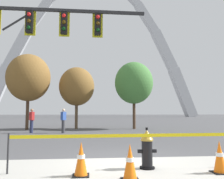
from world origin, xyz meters
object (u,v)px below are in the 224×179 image
object	(u,v)px
traffic_cone_mid_sidewalk	(81,159)
traffic_signal_gantry	(18,37)
traffic_cone_by_hydrant	(220,157)
pedestrian_walking_left	(32,120)
traffic_cone_curb_edge	(130,162)
monument_arch	(94,50)
pedestrian_standing_center	(63,120)
fire_hydrant	(147,149)

from	to	relation	value
traffic_cone_mid_sidewalk	traffic_signal_gantry	size ratio (longest dim) A/B	0.09
traffic_cone_by_hydrant	traffic_signal_gantry	bearing A→B (deg)	142.71
traffic_cone_by_hydrant	traffic_signal_gantry	size ratio (longest dim) A/B	0.09
traffic_cone_mid_sidewalk	traffic_signal_gantry	bearing A→B (deg)	121.90
traffic_cone_mid_sidewalk	pedestrian_walking_left	world-z (taller)	pedestrian_walking_left
traffic_cone_by_hydrant	traffic_cone_curb_edge	distance (m)	2.14
monument_arch	pedestrian_standing_center	distance (m)	54.24
traffic_cone_by_hydrant	pedestrian_standing_center	distance (m)	11.61
traffic_signal_gantry	traffic_cone_curb_edge	bearing A→B (deg)	-52.21
monument_arch	traffic_cone_curb_edge	bearing A→B (deg)	-90.16
fire_hydrant	traffic_signal_gantry	size ratio (longest dim) A/B	0.13
fire_hydrant	monument_arch	xyz separation A→B (m)	(-0.41, 60.98, 18.83)
traffic_cone_mid_sidewalk	pedestrian_walking_left	bearing A→B (deg)	108.58
fire_hydrant	traffic_cone_curb_edge	bearing A→B (deg)	-121.85
fire_hydrant	traffic_cone_mid_sidewalk	world-z (taller)	fire_hydrant
traffic_cone_by_hydrant	traffic_signal_gantry	distance (m)	8.38
traffic_cone_curb_edge	fire_hydrant	bearing A→B (deg)	58.15
traffic_signal_gantry	monument_arch	distance (m)	59.14
monument_arch	traffic_signal_gantry	bearing A→B (deg)	-93.91
fire_hydrant	pedestrian_standing_center	world-z (taller)	pedestrian_standing_center
fire_hydrant	monument_arch	world-z (taller)	monument_arch
pedestrian_walking_left	pedestrian_standing_center	world-z (taller)	same
pedestrian_walking_left	traffic_signal_gantry	bearing A→B (deg)	-82.10
traffic_cone_curb_edge	monument_arch	distance (m)	64.75
traffic_cone_curb_edge	pedestrian_walking_left	size ratio (longest dim) A/B	0.46
traffic_cone_by_hydrant	traffic_cone_mid_sidewalk	xyz separation A→B (m)	(-3.10, 0.05, 0.00)
traffic_cone_mid_sidewalk	pedestrian_standing_center	world-z (taller)	pedestrian_standing_center
fire_hydrant	traffic_signal_gantry	world-z (taller)	traffic_signal_gantry
traffic_cone_curb_edge	pedestrian_standing_center	bearing A→B (deg)	102.98
pedestrian_walking_left	traffic_cone_mid_sidewalk	bearing A→B (deg)	-71.42
traffic_cone_mid_sidewalk	traffic_cone_curb_edge	world-z (taller)	same
traffic_cone_mid_sidewalk	traffic_cone_curb_edge	xyz separation A→B (m)	(0.99, -0.41, 0.00)
traffic_signal_gantry	pedestrian_standing_center	bearing A→B (deg)	79.03
monument_arch	traffic_cone_mid_sidewalk	bearing A→B (deg)	-91.09
pedestrian_walking_left	monument_arch	bearing A→B (deg)	84.60
traffic_cone_by_hydrant	traffic_cone_mid_sidewalk	distance (m)	3.10
traffic_cone_mid_sidewalk	monument_arch	distance (m)	64.36
traffic_cone_mid_sidewalk	traffic_cone_curb_edge	distance (m)	1.08
traffic_cone_by_hydrant	monument_arch	xyz separation A→B (m)	(-1.94, 61.55, 18.94)
traffic_cone_mid_sidewalk	traffic_cone_by_hydrant	bearing A→B (deg)	-0.85
fire_hydrant	traffic_cone_mid_sidewalk	size ratio (longest dim) A/B	1.36
monument_arch	pedestrian_standing_center	xyz separation A→B (m)	(-2.71, -50.92, -18.48)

